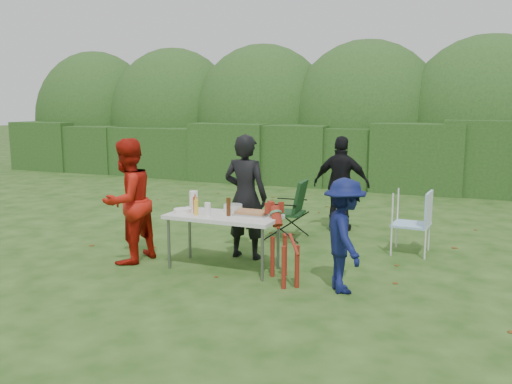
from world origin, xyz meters
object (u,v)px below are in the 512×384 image
at_px(ketchup_bottle, 195,205).
at_px(beer_bottle, 228,207).
at_px(person_red_jacket, 128,201).
at_px(paper_towel_roll, 194,200).
at_px(dog, 284,247).
at_px(camping_chair, 286,209).
at_px(child, 344,236).
at_px(lawn_chair, 411,222).
at_px(mustard_bottle, 196,208).
at_px(person_cook, 246,197).
at_px(folding_table, 223,219).
at_px(person_black_puffy, 341,184).

height_order(ketchup_bottle, beer_bottle, beer_bottle).
xyz_separation_m(person_red_jacket, paper_towel_roll, (0.81, 0.41, 0.00)).
xyz_separation_m(dog, ketchup_bottle, (-1.34, 0.15, 0.40)).
bearing_deg(camping_chair, child, 120.84).
height_order(camping_chair, paper_towel_roll, paper_towel_roll).
relative_size(lawn_chair, ketchup_bottle, 4.33).
relative_size(mustard_bottle, ketchup_bottle, 0.91).
height_order(person_cook, ketchup_bottle, person_cook).
bearing_deg(beer_bottle, lawn_chair, 39.99).
height_order(lawn_chair, paper_towel_roll, paper_towel_roll).
bearing_deg(ketchup_bottle, paper_towel_roll, 123.74).
xyz_separation_m(person_cook, camping_chair, (0.17, 1.25, -0.40)).
height_order(child, mustard_bottle, child).
relative_size(camping_chair, beer_bottle, 4.11).
distance_m(person_cook, camping_chair, 1.33).
height_order(dog, beer_bottle, beer_bottle).
height_order(child, camping_chair, child).
bearing_deg(folding_table, beer_bottle, -14.39).
distance_m(person_red_jacket, ketchup_bottle, 0.98).
bearing_deg(ketchup_bottle, folding_table, 7.10).
distance_m(person_red_jacket, person_black_puffy, 3.74).
xyz_separation_m(child, paper_towel_roll, (-2.25, 0.41, 0.19)).
relative_size(folding_table, person_black_puffy, 0.91).
bearing_deg(person_cook, person_red_jacket, 31.50).
bearing_deg(camping_chair, folding_table, 78.81).
bearing_deg(dog, mustard_bottle, 49.95).
bearing_deg(ketchup_bottle, mustard_bottle, -54.73).
bearing_deg(folding_table, paper_towel_roll, 162.06).
height_order(folding_table, mustard_bottle, mustard_bottle).
bearing_deg(person_red_jacket, beer_bottle, 105.30).
bearing_deg(beer_bottle, mustard_bottle, -163.66).
distance_m(folding_table, dog, 0.99).
height_order(dog, camping_chair, camping_chair).
height_order(person_cook, person_black_puffy, person_cook).
distance_m(camping_chair, paper_towel_roll, 1.89).
height_order(person_red_jacket, paper_towel_roll, person_red_jacket).
bearing_deg(paper_towel_roll, folding_table, -17.94).
relative_size(child, lawn_chair, 1.42).
height_order(folding_table, person_red_jacket, person_red_jacket).
bearing_deg(mustard_bottle, person_cook, 63.08).
relative_size(folding_table, mustard_bottle, 7.50).
bearing_deg(dog, child, -130.98).
height_order(person_red_jacket, person_black_puffy, person_red_jacket).
distance_m(lawn_chair, ketchup_bottle, 3.20).
distance_m(person_black_puffy, camping_chair, 1.16).
height_order(person_black_puffy, child, person_black_puffy).
relative_size(person_cook, child, 1.31).
relative_size(dog, camping_chair, 0.97).
distance_m(lawn_chair, paper_towel_roll, 3.21).
height_order(dog, ketchup_bottle, ketchup_bottle).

